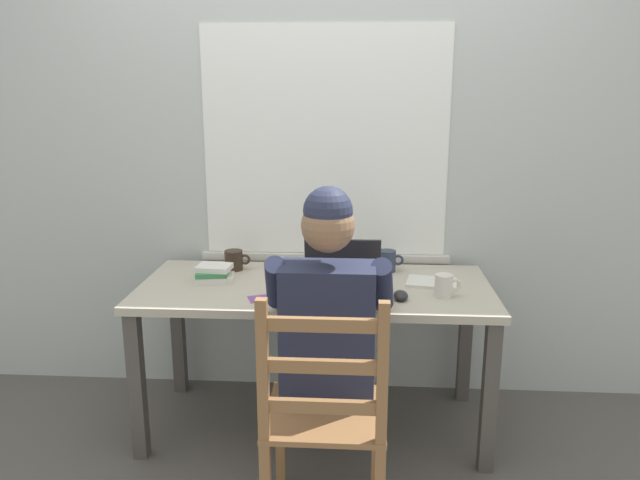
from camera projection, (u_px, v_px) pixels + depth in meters
ground_plane at (315, 425)px, 2.93m from camera, size 8.00×8.00×0.00m
back_wall at (321, 142)px, 3.04m from camera, size 6.00×0.08×2.60m
desk at (315, 303)px, 2.78m from camera, size 1.57×0.70×0.70m
seated_person at (329, 327)px, 2.35m from camera, size 0.50×0.60×1.23m
wooden_chair at (325, 417)px, 2.13m from camera, size 0.42×0.42×0.93m
laptop at (342, 283)px, 2.62m from camera, size 0.33×0.29×0.23m
computer_mouse at (401, 295)px, 2.57m from camera, size 0.06×0.10×0.03m
coffee_mug_white at (444, 286)px, 2.60m from camera, size 0.11×0.08×0.10m
coffee_mug_dark at (234, 260)px, 2.98m from camera, size 0.13×0.09×0.10m
coffee_mug_spare at (388, 261)px, 2.95m from camera, size 0.12×0.08×0.10m
book_stack_main at (214, 274)px, 2.80m from camera, size 0.18×0.14×0.08m
paper_pile_near_laptop at (432, 282)px, 2.77m from camera, size 0.25×0.20×0.01m
landscape_photo_print at (264, 298)px, 2.58m from camera, size 0.15×0.13×0.00m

